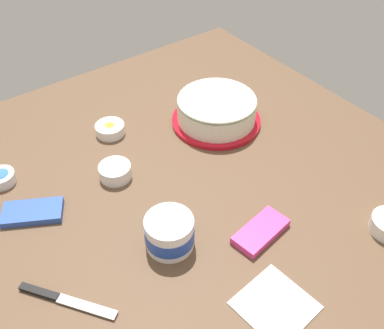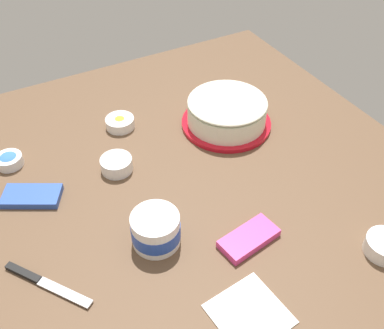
{
  "view_description": "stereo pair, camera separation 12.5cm",
  "coord_description": "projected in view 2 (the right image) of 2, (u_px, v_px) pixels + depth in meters",
  "views": [
    {
      "loc": [
        0.43,
        0.66,
        0.89
      ],
      "look_at": [
        -0.11,
        -0.08,
        0.04
      ],
      "focal_mm": 41.41,
      "sensor_mm": 36.0,
      "label": 1
    },
    {
      "loc": [
        0.33,
        0.73,
        0.89
      ],
      "look_at": [
        -0.11,
        -0.08,
        0.04
      ],
      "focal_mm": 41.41,
      "sensor_mm": 36.0,
      "label": 2
    }
  ],
  "objects": [
    {
      "name": "candy_box_lower",
      "position": [
        32.0,
        196.0,
        1.2
      ],
      "size": [
        0.17,
        0.14,
        0.02
      ],
      "primitive_type": "cube",
      "rotation": [
        0.0,
        0.0,
        -0.5
      ],
      "color": "#2D51B2",
      "rests_on": "ground_plane"
    },
    {
      "name": "frosted_cake",
      "position": [
        227.0,
        112.0,
        1.42
      ],
      "size": [
        0.29,
        0.29,
        0.11
      ],
      "color": "red",
      "rests_on": "ground_plane"
    },
    {
      "name": "candy_box_upper",
      "position": [
        249.0,
        238.0,
        1.09
      ],
      "size": [
        0.16,
        0.1,
        0.02
      ],
      "primitive_type": "cube",
      "rotation": [
        0.0,
        0.0,
        0.16
      ],
      "color": "#E53D8E",
      "rests_on": "ground_plane"
    },
    {
      "name": "sprinkle_bowl_blue",
      "position": [
        9.0,
        160.0,
        1.3
      ],
      "size": [
        0.08,
        0.08,
        0.04
      ],
      "color": "white",
      "rests_on": "ground_plane"
    },
    {
      "name": "sprinkle_bowl_rainbow",
      "position": [
        116.0,
        164.0,
        1.28
      ],
      "size": [
        0.09,
        0.09,
        0.04
      ],
      "color": "white",
      "rests_on": "ground_plane"
    },
    {
      "name": "frosting_tub",
      "position": [
        156.0,
        229.0,
        1.07
      ],
      "size": [
        0.12,
        0.12,
        0.09
      ],
      "color": "white",
      "rests_on": "ground_plane"
    },
    {
      "name": "spreading_knife",
      "position": [
        40.0,
        281.0,
        1.01
      ],
      "size": [
        0.15,
        0.2,
        0.01
      ],
      "color": "silver",
      "rests_on": "ground_plane"
    },
    {
      "name": "ground_plane",
      "position": [
        170.0,
        205.0,
        1.19
      ],
      "size": [
        1.54,
        1.54,
        0.0
      ],
      "primitive_type": "plane",
      "color": "brown"
    },
    {
      "name": "sprinkle_bowl_yellow",
      "position": [
        120.0,
        122.0,
        1.43
      ],
      "size": [
        0.09,
        0.09,
        0.03
      ],
      "color": "white",
      "rests_on": "ground_plane"
    },
    {
      "name": "paper_napkin",
      "position": [
        249.0,
        314.0,
        0.95
      ],
      "size": [
        0.16,
        0.16,
        0.01
      ],
      "primitive_type": "cube",
      "rotation": [
        0.0,
        0.0,
        0.1
      ],
      "color": "white",
      "rests_on": "ground_plane"
    }
  ]
}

